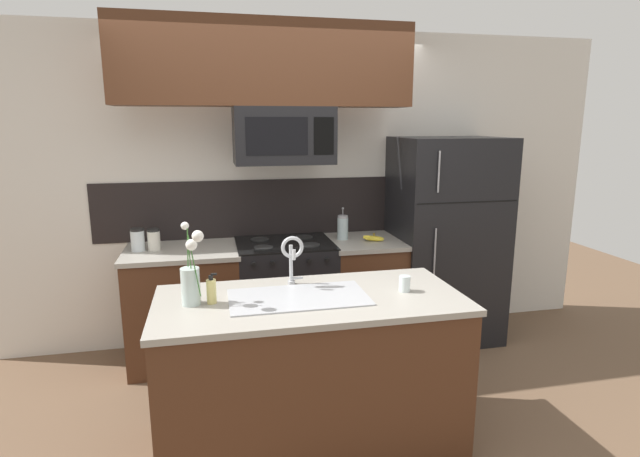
{
  "coord_description": "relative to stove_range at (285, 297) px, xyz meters",
  "views": [
    {
      "loc": [
        -0.56,
        -2.92,
        1.86
      ],
      "look_at": [
        0.15,
        0.27,
        1.16
      ],
      "focal_mm": 28.0,
      "sensor_mm": 36.0,
      "label": 1
    }
  ],
  "objects": [
    {
      "name": "upper_cabinet_band",
      "position": [
        -0.13,
        -0.05,
        1.81
      ],
      "size": [
        2.15,
        0.34,
        0.6
      ],
      "primitive_type": "cube",
      "color": "#4C2B19"
    },
    {
      "name": "rear_partition",
      "position": [
        0.3,
        0.38,
        0.84
      ],
      "size": [
        5.2,
        0.1,
        2.6
      ],
      "primitive_type": "cube",
      "color": "silver",
      "rests_on": "ground"
    },
    {
      "name": "back_counter_right",
      "position": [
        0.66,
        0.0,
        -0.01
      ],
      "size": [
        0.6,
        0.65,
        0.91
      ],
      "color": "#4C2B19",
      "rests_on": "ground"
    },
    {
      "name": "refrigerator",
      "position": [
        1.39,
        0.02,
        0.41
      ],
      "size": [
        0.88,
        0.74,
        1.74
      ],
      "color": "black",
      "rests_on": "ground"
    },
    {
      "name": "spare_glass",
      "position": [
        0.5,
        -1.27,
        0.49
      ],
      "size": [
        0.07,
        0.07,
        0.09
      ],
      "color": "silver",
      "rests_on": "island_counter"
    },
    {
      "name": "storage_jar_tall",
      "position": [
        -1.11,
        0.02,
        0.53
      ],
      "size": [
        0.1,
        0.1,
        0.17
      ],
      "color": "silver",
      "rests_on": "back_counter_left"
    },
    {
      "name": "flower_vase",
      "position": [
        -0.68,
        -1.23,
        0.58
      ],
      "size": [
        0.13,
        0.18,
        0.44
      ],
      "color": "silver",
      "rests_on": "island_counter"
    },
    {
      "name": "banana_bunch",
      "position": [
        0.73,
        -0.06,
        0.47
      ],
      "size": [
        0.19,
        0.12,
        0.08
      ],
      "color": "yellow",
      "rests_on": "back_counter_right"
    },
    {
      "name": "french_press",
      "position": [
        0.49,
        0.06,
        0.55
      ],
      "size": [
        0.09,
        0.09,
        0.27
      ],
      "color": "silver",
      "rests_on": "back_counter_right"
    },
    {
      "name": "island_counter",
      "position": [
        -0.04,
        -1.25,
        -0.01
      ],
      "size": [
        1.7,
        0.79,
        0.91
      ],
      "color": "#4C2B19",
      "rests_on": "ground"
    },
    {
      "name": "back_counter_left",
      "position": [
        -0.79,
        0.0,
        -0.01
      ],
      "size": [
        0.86,
        0.65,
        0.91
      ],
      "color": "#4C2B19",
      "rests_on": "ground"
    },
    {
      "name": "stove_range",
      "position": [
        0.0,
        0.0,
        0.0
      ],
      "size": [
        0.76,
        0.64,
        0.93
      ],
      "color": "black",
      "rests_on": "ground"
    },
    {
      "name": "storage_jar_medium",
      "position": [
        -0.99,
        0.02,
        0.53
      ],
      "size": [
        0.09,
        0.09,
        0.16
      ],
      "color": "silver",
      "rests_on": "back_counter_left"
    },
    {
      "name": "ground_plane",
      "position": [
        -0.0,
        -0.9,
        -0.46
      ],
      "size": [
        10.0,
        10.0,
        0.0
      ],
      "primitive_type": "plane",
      "color": "brown"
    },
    {
      "name": "microwave",
      "position": [
        0.0,
        -0.02,
        1.3
      ],
      "size": [
        0.74,
        0.4,
        0.42
      ],
      "color": "black"
    },
    {
      "name": "dish_soap_bottle",
      "position": [
        -0.58,
        -1.23,
        0.52
      ],
      "size": [
        0.06,
        0.05,
        0.16
      ],
      "color": "#DBCC75",
      "rests_on": "island_counter"
    },
    {
      "name": "sink_faucet",
      "position": [
        -0.11,
        -1.04,
        0.65
      ],
      "size": [
        0.14,
        0.14,
        0.31
      ],
      "color": "#B7BABF",
      "rests_on": "island_counter"
    },
    {
      "name": "kitchen_sink",
      "position": [
        -0.11,
        -1.25,
        0.38
      ],
      "size": [
        0.76,
        0.42,
        0.16
      ],
      "color": "#ADAFB5",
      "rests_on": "island_counter"
    },
    {
      "name": "splash_band",
      "position": [
        -0.0,
        0.32,
        0.69
      ],
      "size": [
        2.98,
        0.01,
        0.48
      ],
      "primitive_type": "cube",
      "color": "black",
      "rests_on": "rear_partition"
    }
  ]
}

